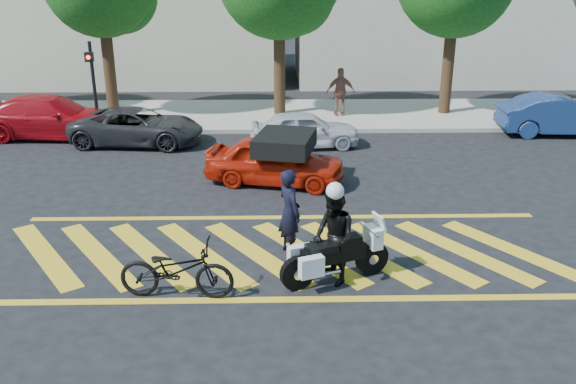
{
  "coord_description": "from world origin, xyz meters",
  "views": [
    {
      "loc": [
        -0.16,
        -11.53,
        5.75
      ],
      "look_at": [
        0.1,
        0.85,
        1.05
      ],
      "focal_mm": 38.0,
      "sensor_mm": 36.0,
      "label": 1
    }
  ],
  "objects_px": {
    "parked_left": "(51,117)",
    "police_motorcycle": "(334,256)",
    "parked_mid_right": "(305,129)",
    "bicycle": "(176,270)",
    "officer_bike": "(290,212)",
    "parked_right": "(561,115)",
    "officer_moto": "(334,237)",
    "red_convertible": "(275,161)",
    "parked_mid_left": "(137,126)"
  },
  "relations": [
    {
      "from": "officer_moto",
      "to": "parked_left",
      "type": "xyz_separation_m",
      "value": [
        -8.83,
        10.42,
        -0.21
      ]
    },
    {
      "from": "officer_bike",
      "to": "red_convertible",
      "type": "relative_size",
      "value": 0.49
    },
    {
      "from": "officer_bike",
      "to": "parked_mid_left",
      "type": "relative_size",
      "value": 0.42
    },
    {
      "from": "officer_moto",
      "to": "parked_mid_right",
      "type": "height_order",
      "value": "officer_moto"
    },
    {
      "from": "bicycle",
      "to": "parked_mid_left",
      "type": "xyz_separation_m",
      "value": [
        -2.81,
        10.01,
        0.06
      ]
    },
    {
      "from": "red_convertible",
      "to": "parked_right",
      "type": "distance_m",
      "value": 11.12
    },
    {
      "from": "officer_moto",
      "to": "officer_bike",
      "type": "bearing_deg",
      "value": -169.11
    },
    {
      "from": "parked_mid_left",
      "to": "parked_right",
      "type": "distance_m",
      "value": 14.65
    },
    {
      "from": "police_motorcycle",
      "to": "parked_mid_left",
      "type": "height_order",
      "value": "parked_mid_left"
    },
    {
      "from": "red_convertible",
      "to": "bicycle",
      "type": "bearing_deg",
      "value": 176.75
    },
    {
      "from": "officer_moto",
      "to": "parked_mid_left",
      "type": "bearing_deg",
      "value": -170.65
    },
    {
      "from": "officer_bike",
      "to": "parked_left",
      "type": "distance_m",
      "value": 12.19
    },
    {
      "from": "bicycle",
      "to": "red_convertible",
      "type": "height_order",
      "value": "red_convertible"
    },
    {
      "from": "officer_bike",
      "to": "officer_moto",
      "type": "distance_m",
      "value": 1.48
    },
    {
      "from": "parked_mid_left",
      "to": "parked_right",
      "type": "height_order",
      "value": "parked_right"
    },
    {
      "from": "red_convertible",
      "to": "parked_mid_right",
      "type": "height_order",
      "value": "red_convertible"
    },
    {
      "from": "police_motorcycle",
      "to": "red_convertible",
      "type": "xyz_separation_m",
      "value": [
        -1.1,
        5.57,
        0.1
      ]
    },
    {
      "from": "parked_mid_right",
      "to": "police_motorcycle",
      "type": "bearing_deg",
      "value": 174.11
    },
    {
      "from": "parked_left",
      "to": "officer_moto",
      "type": "bearing_deg",
      "value": -136.93
    },
    {
      "from": "parked_mid_left",
      "to": "parked_mid_right",
      "type": "distance_m",
      "value": 5.59
    },
    {
      "from": "bicycle",
      "to": "parked_mid_left",
      "type": "distance_m",
      "value": 10.4
    },
    {
      "from": "red_convertible",
      "to": "parked_mid_right",
      "type": "relative_size",
      "value": 1.07
    },
    {
      "from": "parked_mid_right",
      "to": "bicycle",
      "type": "bearing_deg",
      "value": 157.12
    },
    {
      "from": "red_convertible",
      "to": "officer_bike",
      "type": "bearing_deg",
      "value": -162.97
    },
    {
      "from": "parked_left",
      "to": "red_convertible",
      "type": "bearing_deg",
      "value": -119.33
    },
    {
      "from": "police_motorcycle",
      "to": "parked_mid_right",
      "type": "distance_m",
      "value": 9.04
    },
    {
      "from": "bicycle",
      "to": "police_motorcycle",
      "type": "distance_m",
      "value": 2.94
    },
    {
      "from": "officer_moto",
      "to": "parked_left",
      "type": "bearing_deg",
      "value": -161.3
    },
    {
      "from": "police_motorcycle",
      "to": "parked_right",
      "type": "bearing_deg",
      "value": 27.81
    },
    {
      "from": "officer_bike",
      "to": "parked_left",
      "type": "relative_size",
      "value": 0.37
    },
    {
      "from": "officer_moto",
      "to": "red_convertible",
      "type": "relative_size",
      "value": 0.49
    },
    {
      "from": "red_convertible",
      "to": "parked_right",
      "type": "relative_size",
      "value": 0.89
    },
    {
      "from": "officer_bike",
      "to": "bicycle",
      "type": "relative_size",
      "value": 0.88
    },
    {
      "from": "officer_bike",
      "to": "officer_moto",
      "type": "xyz_separation_m",
      "value": [
        0.8,
        -1.25,
        0.01
      ]
    },
    {
      "from": "officer_moto",
      "to": "parked_right",
      "type": "relative_size",
      "value": 0.44
    },
    {
      "from": "police_motorcycle",
      "to": "parked_left",
      "type": "distance_m",
      "value": 13.68
    },
    {
      "from": "bicycle",
      "to": "parked_right",
      "type": "relative_size",
      "value": 0.49
    },
    {
      "from": "bicycle",
      "to": "officer_moto",
      "type": "height_order",
      "value": "officer_moto"
    },
    {
      "from": "officer_bike",
      "to": "parked_mid_left",
      "type": "height_order",
      "value": "officer_bike"
    },
    {
      "from": "police_motorcycle",
      "to": "officer_moto",
      "type": "bearing_deg",
      "value": 121.35
    },
    {
      "from": "bicycle",
      "to": "parked_mid_right",
      "type": "distance_m",
      "value": 9.93
    },
    {
      "from": "bicycle",
      "to": "parked_mid_left",
      "type": "relative_size",
      "value": 0.48
    },
    {
      "from": "officer_bike",
      "to": "bicycle",
      "type": "height_order",
      "value": "officer_bike"
    },
    {
      "from": "officer_moto",
      "to": "bicycle",
      "type": "bearing_deg",
      "value": -101.43
    },
    {
      "from": "parked_left",
      "to": "police_motorcycle",
      "type": "bearing_deg",
      "value": -136.91
    },
    {
      "from": "officer_moto",
      "to": "parked_mid_left",
      "type": "xyz_separation_m",
      "value": [
        -5.69,
        9.5,
        -0.33
      ]
    },
    {
      "from": "officer_bike",
      "to": "red_convertible",
      "type": "distance_m",
      "value": 4.33
    },
    {
      "from": "officer_bike",
      "to": "police_motorcycle",
      "type": "distance_m",
      "value": 1.55
    },
    {
      "from": "officer_bike",
      "to": "parked_left",
      "type": "bearing_deg",
      "value": 15.05
    },
    {
      "from": "parked_left",
      "to": "parked_mid_right",
      "type": "height_order",
      "value": "parked_left"
    }
  ]
}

